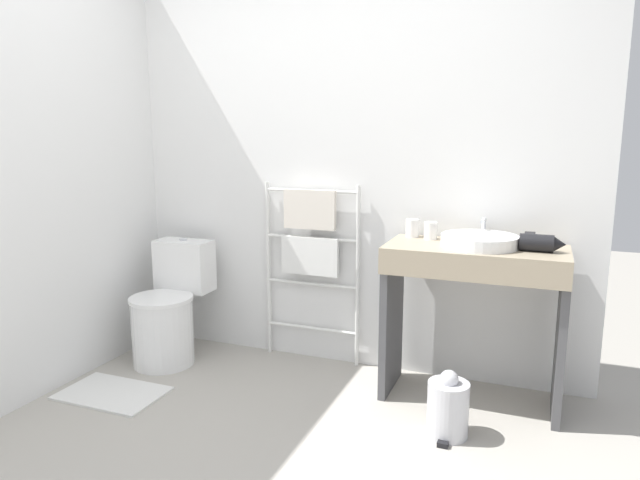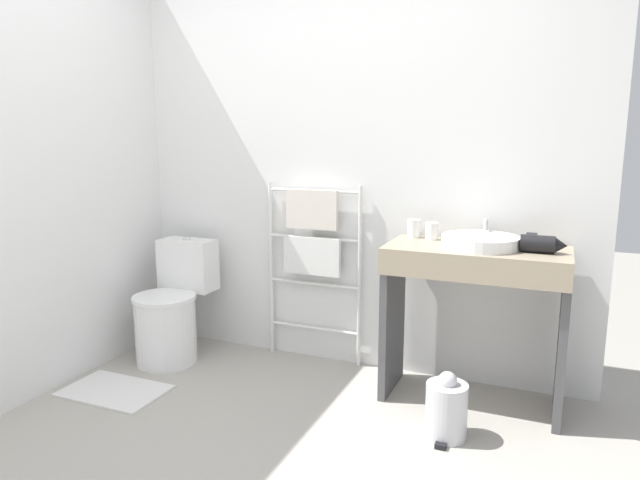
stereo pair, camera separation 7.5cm
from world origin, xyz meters
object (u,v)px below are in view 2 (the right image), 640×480
Objects in this scene: hair_dryer at (540,243)px; cup_near_wall at (414,229)px; towel_radiator at (312,243)px; cup_near_edge at (432,231)px; toilet at (172,311)px; trash_bin at (446,409)px; sink_basin at (480,241)px.

cup_near_wall is at bearing 166.89° from hair_dryer.
towel_radiator is 11.72× the size of cup_near_edge.
trash_bin is at bearing -9.30° from toilet.
sink_basin is 4.08× the size of cup_near_edge.
sink_basin is at bearing 3.77° from toilet.
toilet is at bearing -171.29° from cup_near_edge.
towel_radiator is 0.76m from cup_near_edge.
cup_near_wall is at bearing -4.77° from towel_radiator.
toilet is 3.51× the size of hair_dryer.
cup_near_wall is 0.99m from trash_bin.
towel_radiator reaches higher than cup_near_wall.
cup_near_wall reaches higher than toilet.
toilet is at bearing -169.46° from cup_near_wall.
cup_near_wall reaches higher than cup_near_edge.
sink_basin is 0.84m from trash_bin.
cup_near_edge reaches higher than sink_basin.
trash_bin is (0.95, -0.62, -0.61)m from towel_radiator.
cup_near_edge is 0.57m from hair_dryer.
towel_radiator reaches higher than cup_near_edge.
towel_radiator is (0.83, 0.33, 0.44)m from toilet.
cup_near_edge reaches higher than hair_dryer.
hair_dryer is (0.66, -0.15, -0.01)m from cup_near_wall.
trash_bin is at bearing -32.89° from towel_radiator.
towel_radiator is at bearing 21.54° from toilet.
toilet is 1.93m from sink_basin.
hair_dryer is at bearing -9.07° from towel_radiator.
towel_radiator is 11.14× the size of cup_near_wall.
toilet is 1.60m from cup_near_wall.
hair_dryer reaches higher than sink_basin.
towel_radiator is 1.33m from hair_dryer.
sink_basin is at bearing -21.68° from cup_near_wall.
towel_radiator reaches higher than sink_basin.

